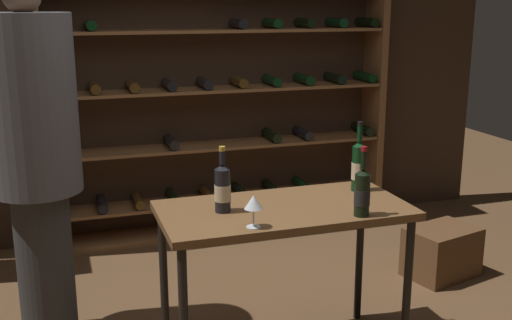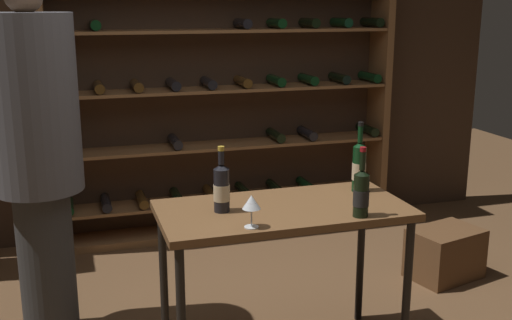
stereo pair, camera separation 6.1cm
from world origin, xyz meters
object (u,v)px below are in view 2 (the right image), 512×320
(wine_bottle_green_slim, at_px, (222,188))
(wine_glass_stemmed_left, at_px, (251,203))
(tasting_table, at_px, (283,223))
(wine_crate, at_px, (445,253))
(wine_bottle_red_label, at_px, (359,166))
(wine_bottle_black_capsule, at_px, (361,193))
(person_guest_blue_shirt, at_px, (37,147))
(wine_rack, at_px, (226,113))

(wine_bottle_green_slim, xyz_separation_m, wine_glass_stemmed_left, (0.08, -0.27, -0.01))
(tasting_table, distance_m, wine_bottle_green_slim, 0.39)
(wine_crate, xyz_separation_m, wine_bottle_red_label, (-0.94, -0.50, 0.83))
(wine_bottle_red_label, relative_size, wine_glass_stemmed_left, 2.47)
(wine_bottle_green_slim, relative_size, wine_bottle_red_label, 0.86)
(wine_bottle_green_slim, height_order, wine_glass_stemmed_left, wine_bottle_green_slim)
(wine_bottle_black_capsule, bearing_deg, person_guest_blue_shirt, 149.90)
(wine_bottle_black_capsule, height_order, wine_glass_stemmed_left, wine_bottle_black_capsule)
(wine_bottle_black_capsule, relative_size, wine_bottle_green_slim, 1.04)
(wine_rack, bearing_deg, wine_glass_stemmed_left, -101.40)
(tasting_table, relative_size, wine_bottle_black_capsule, 3.67)
(person_guest_blue_shirt, bearing_deg, wine_rack, 107.44)
(wine_bottle_red_label, bearing_deg, wine_glass_stemmed_left, -152.44)
(wine_bottle_red_label, bearing_deg, wine_bottle_black_capsule, -114.69)
(wine_crate, height_order, wine_bottle_green_slim, wine_bottle_green_slim)
(wine_bottle_green_slim, bearing_deg, wine_glass_stemmed_left, -74.11)
(wine_bottle_green_slim, bearing_deg, wine_rack, 74.98)
(person_guest_blue_shirt, bearing_deg, wine_bottle_black_capsule, 33.79)
(wine_rack, relative_size, person_guest_blue_shirt, 1.38)
(tasting_table, height_order, wine_bottle_red_label, wine_bottle_red_label)
(wine_bottle_red_label, bearing_deg, wine_bottle_green_slim, -171.70)
(wine_rack, distance_m, wine_bottle_red_label, 1.84)
(wine_bottle_green_slim, distance_m, wine_glass_stemmed_left, 0.28)
(wine_rack, xyz_separation_m, wine_bottle_red_label, (0.29, -1.82, -0.01))
(tasting_table, xyz_separation_m, wine_glass_stemmed_left, (-0.24, -0.24, 0.21))
(wine_bottle_green_slim, distance_m, wine_bottle_red_label, 0.82)
(wine_glass_stemmed_left, bearing_deg, wine_bottle_green_slim, 105.89)
(wine_rack, bearing_deg, person_guest_blue_shirt, -136.45)
(wine_rack, height_order, wine_crate, wine_rack)
(person_guest_blue_shirt, relative_size, wine_bottle_red_label, 5.19)
(wine_bottle_black_capsule, bearing_deg, wine_crate, 38.28)
(tasting_table, xyz_separation_m, person_guest_blue_shirt, (-1.20, 0.63, 0.35))
(wine_rack, relative_size, tasting_table, 2.19)
(tasting_table, relative_size, wine_bottle_red_label, 3.28)
(person_guest_blue_shirt, height_order, wine_bottle_green_slim, person_guest_blue_shirt)
(wine_rack, height_order, tasting_table, wine_rack)
(wine_rack, height_order, wine_bottle_black_capsule, wine_rack)
(person_guest_blue_shirt, xyz_separation_m, wine_bottle_green_slim, (0.88, -0.60, -0.13))
(person_guest_blue_shirt, relative_size, wine_glass_stemmed_left, 12.85)
(wine_bottle_black_capsule, bearing_deg, tasting_table, 141.31)
(person_guest_blue_shirt, bearing_deg, tasting_table, 36.32)
(wine_rack, relative_size, wine_bottle_black_capsule, 8.03)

